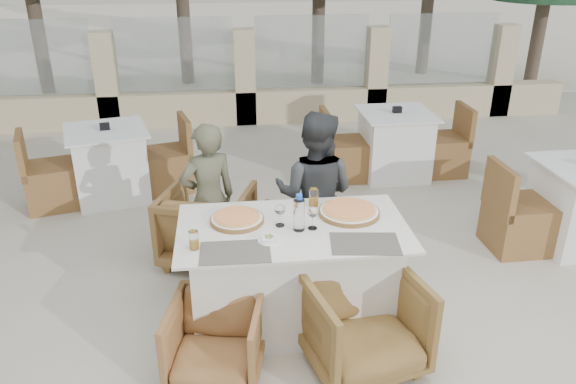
{
  "coord_description": "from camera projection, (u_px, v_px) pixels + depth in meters",
  "views": [
    {
      "loc": [
        -0.32,
        -3.52,
        2.6
      ],
      "look_at": [
        0.11,
        0.19,
        0.9
      ],
      "focal_mm": 35.0,
      "sensor_mm": 36.0,
      "label": 1
    }
  ],
  "objects": [
    {
      "name": "ground",
      "position": [
        277.0,
        310.0,
        4.29
      ],
      "size": [
        80.0,
        80.0,
        0.0
      ],
      "primitive_type": "plane",
      "color": "beige",
      "rests_on": "ground"
    },
    {
      "name": "sand_patch",
      "position": [
        232.0,
        31.0,
        16.95
      ],
      "size": [
        30.0,
        16.0,
        0.01
      ],
      "primitive_type": "cube",
      "color": "#EFE3C3",
      "rests_on": "ground"
    },
    {
      "name": "perimeter_wall_far",
      "position": [
        245.0,
        70.0,
        8.3
      ],
      "size": [
        10.0,
        0.34,
        1.6
      ],
      "primitive_type": null,
      "color": "beige",
      "rests_on": "ground"
    },
    {
      "name": "dining_table",
      "position": [
        293.0,
        274.0,
        4.05
      ],
      "size": [
        1.6,
        0.9,
        0.77
      ],
      "primitive_type": null,
      "color": "silver",
      "rests_on": "ground"
    },
    {
      "name": "placemat_near_left",
      "position": [
        235.0,
        252.0,
        3.57
      ],
      "size": [
        0.46,
        0.31,
        0.0
      ],
      "primitive_type": "cube",
      "rotation": [
        0.0,
        0.0,
        -0.02
      ],
      "color": "#5E5950",
      "rests_on": "dining_table"
    },
    {
      "name": "placemat_near_right",
      "position": [
        365.0,
        244.0,
        3.67
      ],
      "size": [
        0.48,
        0.35,
        0.0
      ],
      "primitive_type": "cube",
      "rotation": [
        0.0,
        0.0,
        -0.12
      ],
      "color": "#57524B",
      "rests_on": "dining_table"
    },
    {
      "name": "pizza_left",
      "position": [
        237.0,
        219.0,
        3.95
      ],
      "size": [
        0.45,
        0.45,
        0.05
      ],
      "primitive_type": "cylinder",
      "rotation": [
        0.0,
        0.0,
        -0.2
      ],
      "color": "#E9541F",
      "rests_on": "dining_table"
    },
    {
      "name": "pizza_right",
      "position": [
        349.0,
        211.0,
        4.05
      ],
      "size": [
        0.57,
        0.57,
        0.06
      ],
      "primitive_type": "cylinder",
      "rotation": [
        0.0,
        0.0,
        -0.34
      ],
      "color": "#E94F1F",
      "rests_on": "dining_table"
    },
    {
      "name": "water_bottle",
      "position": [
        299.0,
        212.0,
        3.79
      ],
      "size": [
        0.09,
        0.09,
        0.27
      ],
      "primitive_type": "cylinder",
      "rotation": [
        0.0,
        0.0,
        -0.2
      ],
      "color": "#ACC6E3",
      "rests_on": "dining_table"
    },
    {
      "name": "wine_glass_centre",
      "position": [
        280.0,
        214.0,
        3.86
      ],
      "size": [
        0.09,
        0.09,
        0.18
      ],
      "primitive_type": null,
      "rotation": [
        0.0,
        0.0,
        0.15
      ],
      "color": "white",
      "rests_on": "dining_table"
    },
    {
      "name": "wine_glass_near",
      "position": [
        313.0,
        217.0,
        3.83
      ],
      "size": [
        0.09,
        0.09,
        0.18
      ],
      "primitive_type": null,
      "rotation": [
        0.0,
        0.0,
        0.24
      ],
      "color": "silver",
      "rests_on": "dining_table"
    },
    {
      "name": "beer_glass_left",
      "position": [
        194.0,
        240.0,
        3.59
      ],
      "size": [
        0.08,
        0.08,
        0.13
      ],
      "primitive_type": "cylinder",
      "rotation": [
        0.0,
        0.0,
        -0.36
      ],
      "color": "gold",
      "rests_on": "dining_table"
    },
    {
      "name": "beer_glass_right",
      "position": [
        314.0,
        197.0,
        4.16
      ],
      "size": [
        0.08,
        0.08,
        0.14
      ],
      "primitive_type": "cylinder",
      "rotation": [
        0.0,
        0.0,
        0.26
      ],
      "color": "orange",
      "rests_on": "dining_table"
    },
    {
      "name": "olive_dish",
      "position": [
        269.0,
        238.0,
        3.69
      ],
      "size": [
        0.12,
        0.12,
        0.04
      ],
      "primitive_type": null,
      "rotation": [
        0.0,
        0.0,
        -0.12
      ],
      "color": "white",
      "rests_on": "dining_table"
    },
    {
      "name": "armchair_far_left",
      "position": [
        208.0,
        225.0,
        4.85
      ],
      "size": [
        0.91,
        0.92,
        0.67
      ],
      "primitive_type": "imported",
      "rotation": [
        0.0,
        0.0,
        2.81
      ],
      "color": "olive",
      "rests_on": "ground"
    },
    {
      "name": "armchair_far_right",
      "position": [
        308.0,
        232.0,
        4.85
      ],
      "size": [
        0.72,
        0.74,
        0.54
      ],
      "primitive_type": "imported",
      "rotation": [
        0.0,
        0.0,
        3.43
      ],
      "color": "olive",
      "rests_on": "ground"
    },
    {
      "name": "armchair_near_left",
      "position": [
        216.0,
        340.0,
        3.56
      ],
      "size": [
        0.68,
        0.7,
        0.54
      ],
      "primitive_type": "imported",
      "rotation": [
        0.0,
        0.0,
        -0.2
      ],
      "color": "olive",
      "rests_on": "ground"
    },
    {
      "name": "armchair_near_right",
      "position": [
        362.0,
        321.0,
        3.63
      ],
      "size": [
        0.87,
        0.88,
        0.67
      ],
      "primitive_type": "imported",
      "rotation": [
        0.0,
        0.0,
        0.24
      ],
      "color": "brown",
      "rests_on": "ground"
    },
    {
      "name": "diner_left",
      "position": [
        209.0,
        199.0,
        4.59
      ],
      "size": [
        0.55,
        0.46,
        1.29
      ],
      "primitive_type": "imported",
      "rotation": [
        0.0,
        0.0,
        3.51
      ],
      "color": "#54543D",
      "rests_on": "ground"
    },
    {
      "name": "diner_right",
      "position": [
        315.0,
        195.0,
        4.53
      ],
      "size": [
        0.83,
        0.75,
        1.4
      ],
      "primitive_type": "imported",
      "rotation": [
        0.0,
        0.0,
        2.75
      ],
      "color": "#333638",
      "rests_on": "ground"
    },
    {
      "name": "bg_table_a",
      "position": [
        110.0,
        164.0,
        6.01
      ],
      "size": [
        1.79,
        1.21,
        0.77
      ],
      "primitive_type": null,
      "rotation": [
        0.0,
        0.0,
        0.26
      ],
      "color": "white",
      "rests_on": "ground"
    },
    {
      "name": "bg_table_b",
      "position": [
        394.0,
        144.0,
        6.57
      ],
      "size": [
        1.65,
        0.84,
        0.77
      ],
      "primitive_type": null,
      "rotation": [
        0.0,
        0.0,
        0.01
      ],
      "color": "white",
      "rests_on": "ground"
    }
  ]
}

